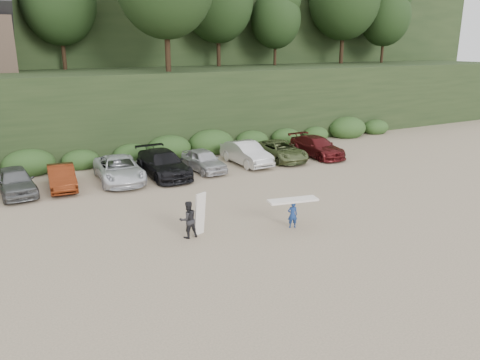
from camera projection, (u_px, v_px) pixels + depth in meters
ground at (259, 225)px, 21.64m from camera, size 120.00×120.00×0.00m
hillside_backdrop at (83, 12)px, 48.69m from camera, size 90.00×41.50×28.00m
parked_cars at (102, 172)px, 27.71m from camera, size 34.35×5.88×1.61m
child_surfer at (293, 208)px, 21.06m from camera, size 2.35×1.07×1.36m
adult_surfer at (189, 219)px, 20.04m from camera, size 1.27×0.64×1.94m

